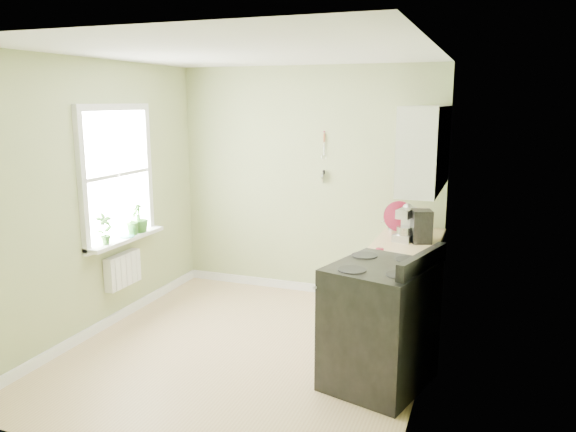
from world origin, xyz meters
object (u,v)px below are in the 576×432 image
(stove, at_px, (380,324))
(stand_mixer, at_px, (406,225))
(coffee_maker, at_px, (421,227))
(kettle, at_px, (393,221))

(stove, xyz_separation_m, stand_mixer, (-0.01, 1.32, 0.55))
(stand_mixer, relative_size, coffee_maker, 1.10)
(kettle, bearing_deg, stand_mixer, -65.16)
(stand_mixer, relative_size, kettle, 1.81)
(stove, bearing_deg, coffee_maker, 83.58)
(kettle, relative_size, coffee_maker, 0.61)
(stand_mixer, xyz_separation_m, coffee_maker, (0.16, -0.04, 0.00))
(stand_mixer, height_order, coffee_maker, stand_mixer)
(stove, relative_size, coffee_maker, 3.49)
(kettle, distance_m, coffee_maker, 0.59)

